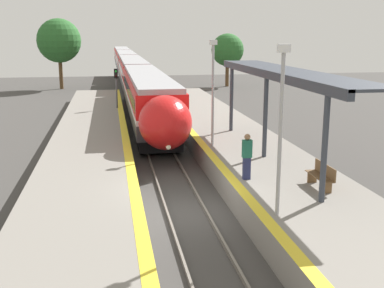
% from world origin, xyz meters
% --- Properties ---
extents(ground_plane, '(120.00, 120.00, 0.00)m').
position_xyz_m(ground_plane, '(0.00, 0.00, 0.00)').
color(ground_plane, '#423F3D').
extents(rail_left, '(0.08, 90.00, 0.15)m').
position_xyz_m(rail_left, '(-0.72, 0.00, 0.07)').
color(rail_left, slate).
rests_on(rail_left, ground_plane).
extents(rail_right, '(0.08, 90.00, 0.15)m').
position_xyz_m(rail_right, '(0.72, 0.00, 0.07)').
color(rail_right, slate).
rests_on(rail_right, ground_plane).
extents(train, '(2.77, 85.26, 3.76)m').
position_xyz_m(train, '(0.00, 47.70, 2.15)').
color(train, black).
rests_on(train, ground_plane).
extents(platform_right, '(4.75, 64.00, 1.04)m').
position_xyz_m(platform_right, '(4.07, 0.00, 0.52)').
color(platform_right, gray).
rests_on(platform_right, ground_plane).
extents(platform_left, '(4.16, 64.00, 1.04)m').
position_xyz_m(platform_left, '(-3.78, 0.00, 0.52)').
color(platform_left, gray).
rests_on(platform_left, ground_plane).
extents(platform_bench, '(0.44, 1.68, 0.89)m').
position_xyz_m(platform_bench, '(4.84, -0.89, 1.51)').
color(platform_bench, brown).
rests_on(platform_bench, platform_right).
extents(person_waiting, '(0.36, 0.23, 1.78)m').
position_xyz_m(person_waiting, '(2.44, 0.59, 1.97)').
color(person_waiting, navy).
rests_on(person_waiting, platform_right).
extents(railway_signal, '(0.28, 0.28, 3.97)m').
position_xyz_m(railway_signal, '(-2.14, 19.83, 2.45)').
color(railway_signal, '#59595E').
rests_on(railway_signal, ground_plane).
extents(lamppost_near, '(0.36, 0.20, 5.19)m').
position_xyz_m(lamppost_near, '(2.35, -3.16, 4.02)').
color(lamppost_near, '#9E9EA3').
rests_on(lamppost_near, platform_right).
extents(lamppost_mid, '(0.36, 0.20, 5.19)m').
position_xyz_m(lamppost_mid, '(2.35, 6.43, 4.02)').
color(lamppost_mid, '#9E9EA3').
rests_on(lamppost_mid, platform_right).
extents(station_canopy, '(2.02, 15.25, 3.93)m').
position_xyz_m(station_canopy, '(4.77, 3.82, 4.68)').
color(station_canopy, '#333842').
rests_on(station_canopy, platform_right).
extents(background_tree_left, '(5.15, 5.15, 8.26)m').
position_xyz_m(background_tree_left, '(-8.32, 43.10, 5.67)').
color(background_tree_left, brown).
rests_on(background_tree_left, ground_plane).
extents(background_tree_right, '(4.02, 4.02, 6.54)m').
position_xyz_m(background_tree_right, '(11.98, 42.59, 4.50)').
color(background_tree_right, brown).
rests_on(background_tree_right, ground_plane).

